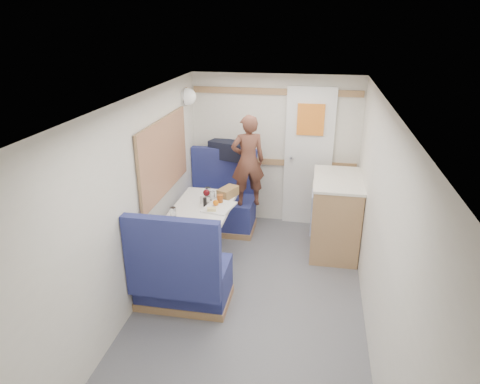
% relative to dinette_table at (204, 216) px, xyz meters
% --- Properties ---
extents(floor, '(4.50, 4.50, 0.00)m').
position_rel_dinette_table_xyz_m(floor, '(0.65, -1.00, -0.57)').
color(floor, '#515156').
rests_on(floor, ground).
extents(ceiling, '(4.50, 4.50, 0.00)m').
position_rel_dinette_table_xyz_m(ceiling, '(0.65, -1.00, 1.43)').
color(ceiling, silver).
rests_on(ceiling, wall_back).
extents(wall_back, '(2.20, 0.02, 2.00)m').
position_rel_dinette_table_xyz_m(wall_back, '(0.65, 1.25, 0.43)').
color(wall_back, silver).
rests_on(wall_back, floor).
extents(wall_left, '(0.02, 4.50, 2.00)m').
position_rel_dinette_table_xyz_m(wall_left, '(-0.45, -1.00, 0.43)').
color(wall_left, silver).
rests_on(wall_left, floor).
extents(wall_right, '(0.02, 4.50, 2.00)m').
position_rel_dinette_table_xyz_m(wall_right, '(1.75, -1.00, 0.43)').
color(wall_right, silver).
rests_on(wall_right, floor).
extents(oak_trim_low, '(2.15, 0.02, 0.08)m').
position_rel_dinette_table_xyz_m(oak_trim_low, '(0.65, 1.23, 0.28)').
color(oak_trim_low, '#8C5B3F').
rests_on(oak_trim_low, wall_back).
extents(oak_trim_high, '(2.15, 0.02, 0.08)m').
position_rel_dinette_table_xyz_m(oak_trim_high, '(0.65, 1.23, 1.21)').
color(oak_trim_high, '#8C5B3F').
rests_on(oak_trim_high, wall_back).
extents(side_window, '(0.04, 1.30, 0.72)m').
position_rel_dinette_table_xyz_m(side_window, '(-0.43, 0.00, 0.68)').
color(side_window, '#AEB89C').
rests_on(side_window, wall_left).
extents(rear_door, '(0.62, 0.12, 1.86)m').
position_rel_dinette_table_xyz_m(rear_door, '(1.10, 1.22, 0.41)').
color(rear_door, white).
rests_on(rear_door, wall_back).
extents(dinette_table, '(0.62, 0.92, 0.72)m').
position_rel_dinette_table_xyz_m(dinette_table, '(0.00, 0.00, 0.00)').
color(dinette_table, white).
rests_on(dinette_table, floor).
extents(bench_far, '(0.90, 0.59, 1.05)m').
position_rel_dinette_table_xyz_m(bench_far, '(-0.00, 0.86, -0.27)').
color(bench_far, navy).
rests_on(bench_far, floor).
extents(bench_near, '(0.90, 0.59, 1.05)m').
position_rel_dinette_table_xyz_m(bench_near, '(-0.00, -0.86, -0.27)').
color(bench_near, navy).
rests_on(bench_near, floor).
extents(ledge, '(0.90, 0.14, 0.04)m').
position_rel_dinette_table_xyz_m(ledge, '(-0.00, 1.12, 0.31)').
color(ledge, '#8C5B3F').
rests_on(ledge, bench_far).
extents(dome_light, '(0.20, 0.20, 0.20)m').
position_rel_dinette_table_xyz_m(dome_light, '(-0.39, 0.85, 1.18)').
color(dome_light, white).
rests_on(dome_light, wall_left).
extents(galley_counter, '(0.57, 0.92, 0.92)m').
position_rel_dinette_table_xyz_m(galley_counter, '(1.47, 0.55, -0.10)').
color(galley_counter, '#8C5B3F').
rests_on(galley_counter, floor).
extents(person, '(0.48, 0.40, 1.14)m').
position_rel_dinette_table_xyz_m(person, '(0.38, 0.69, 0.46)').
color(person, brown).
rests_on(person, bench_far).
extents(duffel_bag, '(0.54, 0.38, 0.24)m').
position_rel_dinette_table_xyz_m(duffel_bag, '(0.05, 1.12, 0.45)').
color(duffel_bag, black).
rests_on(duffel_bag, ledge).
extents(tray, '(0.35, 0.42, 0.02)m').
position_rel_dinette_table_xyz_m(tray, '(0.20, -0.07, 0.16)').
color(tray, white).
rests_on(tray, dinette_table).
extents(orange_fruit, '(0.07, 0.07, 0.07)m').
position_rel_dinette_table_xyz_m(orange_fruit, '(0.16, -0.06, 0.20)').
color(orange_fruit, orange).
rests_on(orange_fruit, tray).
extents(cheese_block, '(0.10, 0.08, 0.03)m').
position_rel_dinette_table_xyz_m(cheese_block, '(0.14, -0.20, 0.19)').
color(cheese_block, '#D7BD7C').
rests_on(cheese_block, tray).
extents(wine_glass, '(0.08, 0.08, 0.17)m').
position_rel_dinette_table_xyz_m(wine_glass, '(0.03, 0.01, 0.28)').
color(wine_glass, white).
rests_on(wine_glass, dinette_table).
extents(tumbler_left, '(0.06, 0.06, 0.10)m').
position_rel_dinette_table_xyz_m(tumbler_left, '(-0.23, -0.38, 0.20)').
color(tumbler_left, silver).
rests_on(tumbler_left, dinette_table).
extents(tumbler_mid, '(0.07, 0.07, 0.11)m').
position_rel_dinette_table_xyz_m(tumbler_mid, '(-0.01, 0.22, 0.21)').
color(tumbler_mid, white).
rests_on(tumbler_mid, dinette_table).
extents(tumbler_right, '(0.06, 0.06, 0.10)m').
position_rel_dinette_table_xyz_m(tumbler_right, '(0.07, 0.12, 0.21)').
color(tumbler_right, white).
rests_on(tumbler_right, dinette_table).
extents(beer_glass, '(0.07, 0.07, 0.11)m').
position_rel_dinette_table_xyz_m(beer_glass, '(0.18, 0.04, 0.21)').
color(beer_glass, brown).
rests_on(beer_glass, dinette_table).
extents(pepper_grinder, '(0.04, 0.04, 0.10)m').
position_rel_dinette_table_xyz_m(pepper_grinder, '(0.04, -0.07, 0.21)').
color(pepper_grinder, black).
rests_on(pepper_grinder, dinette_table).
extents(salt_grinder, '(0.04, 0.04, 0.10)m').
position_rel_dinette_table_xyz_m(salt_grinder, '(-0.02, 0.01, 0.20)').
color(salt_grinder, white).
rests_on(salt_grinder, dinette_table).
extents(bread_loaf, '(0.23, 0.30, 0.11)m').
position_rel_dinette_table_xyz_m(bread_loaf, '(0.22, 0.25, 0.21)').
color(bread_loaf, brown).
rests_on(bread_loaf, dinette_table).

